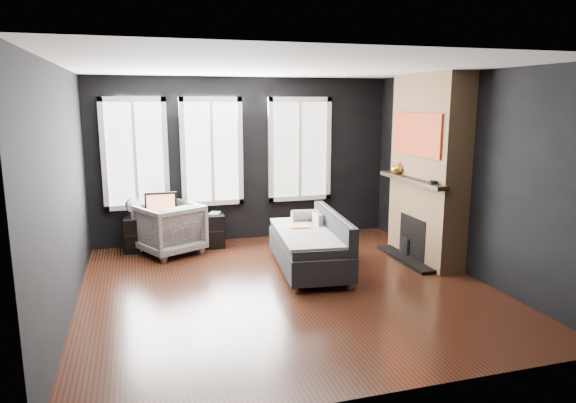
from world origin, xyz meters
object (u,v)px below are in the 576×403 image
object	(u,v)px
sofa	(309,242)
mug	(200,212)
mantel_vase	(397,168)
armchair	(170,226)
book	(209,207)
media_console	(175,232)
monitor	(161,203)

from	to	relation	value
sofa	mug	bearing A→B (deg)	136.62
mug	mantel_vase	size ratio (longest dim) A/B	0.58
armchair	mantel_vase	bearing A→B (deg)	138.22
armchair	mug	bearing A→B (deg)	173.56
book	mantel_vase	size ratio (longest dim) A/B	1.12
mug	book	size ratio (longest dim) A/B	0.51
mug	media_console	bearing A→B (deg)	164.52
mantel_vase	monitor	bearing A→B (deg)	161.31
monitor	mantel_vase	world-z (taller)	mantel_vase
armchair	mantel_vase	distance (m)	3.58
monitor	mug	size ratio (longest dim) A/B	4.38
mug	book	xyz separation A→B (m)	(0.16, 0.10, 0.05)
monitor	mantel_vase	xyz separation A→B (m)	(3.46, -1.17, 0.57)
media_console	book	world-z (taller)	book
monitor	mantel_vase	size ratio (longest dim) A/B	2.53
mug	mantel_vase	world-z (taller)	mantel_vase
sofa	monitor	distance (m)	2.52
mantel_vase	armchair	bearing A→B (deg)	164.97
monitor	sofa	bearing A→B (deg)	-39.63
armchair	media_console	xyz separation A→B (m)	(0.10, 0.29, -0.17)
monitor	book	world-z (taller)	monitor
armchair	monitor	distance (m)	0.43
armchair	monitor	bearing A→B (deg)	-95.53
sofa	book	world-z (taller)	sofa
media_console	mantel_vase	size ratio (longest dim) A/B	7.89
media_console	mug	world-z (taller)	mug
armchair	media_console	size ratio (longest dim) A/B	0.56
armchair	mug	distance (m)	0.55
sofa	mug	size ratio (longest dim) A/B	16.50
book	mantel_vase	world-z (taller)	mantel_vase
media_console	monitor	xyz separation A→B (m)	(-0.21, -0.02, 0.49)
monitor	mantel_vase	bearing A→B (deg)	-17.84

